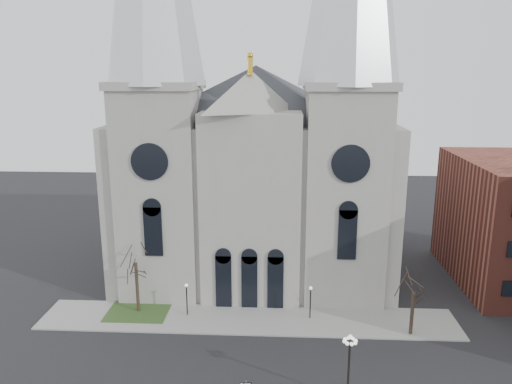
{
  "coord_description": "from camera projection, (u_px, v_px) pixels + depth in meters",
  "views": [
    {
      "loc": [
        3.09,
        -32.72,
        23.57
      ],
      "look_at": [
        0.94,
        8.0,
        13.5
      ],
      "focal_mm": 35.0,
      "sensor_mm": 36.0,
      "label": 1
    }
  ],
  "objects": [
    {
      "name": "sidewalk_far",
      "position": [
        248.0,
        319.0,
        48.18
      ],
      "size": [
        40.0,
        6.0,
        0.14
      ],
      "primitive_type": "cube",
      "color": "gray",
      "rests_on": "ground"
    },
    {
      "name": "grass_patch",
      "position": [
        139.0,
        311.0,
        49.7
      ],
      "size": [
        6.0,
        5.0,
        0.18
      ],
      "primitive_type": "cube",
      "color": "#304F22",
      "rests_on": "ground"
    },
    {
      "name": "cathedral",
      "position": [
        255.0,
        116.0,
        55.26
      ],
      "size": [
        33.0,
        26.66,
        54.0
      ],
      "color": "#98958D",
      "rests_on": "ground"
    },
    {
      "name": "tree_left",
      "position": [
        135.0,
        260.0,
        48.39
      ],
      "size": [
        3.2,
        3.2,
        7.5
      ],
      "color": "black",
      "rests_on": "ground"
    },
    {
      "name": "tree_right",
      "position": [
        414.0,
        290.0,
        44.41
      ],
      "size": [
        3.2,
        3.2,
        6.0
      ],
      "color": "black",
      "rests_on": "ground"
    },
    {
      "name": "ped_lamp_left",
      "position": [
        187.0,
        294.0,
        48.43
      ],
      "size": [
        0.32,
        0.32,
        3.26
      ],
      "color": "black",
      "rests_on": "sidewalk_far"
    },
    {
      "name": "ped_lamp_right",
      "position": [
        310.0,
        297.0,
        47.81
      ],
      "size": [
        0.32,
        0.32,
        3.26
      ],
      "color": "black",
      "rests_on": "sidewalk_far"
    },
    {
      "name": "globe_lamp",
      "position": [
        349.0,
        359.0,
        35.83
      ],
      "size": [
        1.25,
        1.25,
        5.1
      ],
      "rotation": [
        0.0,
        0.0,
        0.15
      ],
      "color": "black",
      "rests_on": "sidewalk_near"
    }
  ]
}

